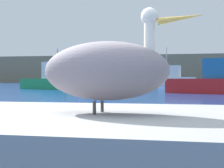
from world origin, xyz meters
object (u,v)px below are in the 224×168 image
pelican (105,70)px  fishing_boat_white (176,79)px  fishing_boat_green (48,80)px  fishing_boat_red (216,82)px  fishing_boat_blue (94,78)px

pelican → fishing_boat_white: bearing=94.9°
fishing_boat_green → fishing_boat_red: bearing=3.1°
fishing_boat_red → fishing_boat_green: bearing=177.5°
pelican → fishing_boat_red: (3.86, 18.65, -0.28)m
fishing_boat_green → fishing_boat_red: size_ratio=0.89×
fishing_boat_white → fishing_boat_red: fishing_boat_white is taller
pelican → fishing_boat_white: 42.16m
pelican → fishing_boat_blue: size_ratio=0.20×
pelican → fishing_boat_blue: bearing=111.3°
fishing_boat_blue → fishing_boat_green: fishing_boat_blue is taller
pelican → fishing_boat_blue: fishing_boat_blue is taller
fishing_boat_blue → pelican: bearing=115.7°
pelican → fishing_boat_green: size_ratio=0.24×
fishing_boat_blue → fishing_boat_white: fishing_boat_white is taller
fishing_boat_green → fishing_boat_white: bearing=79.6°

